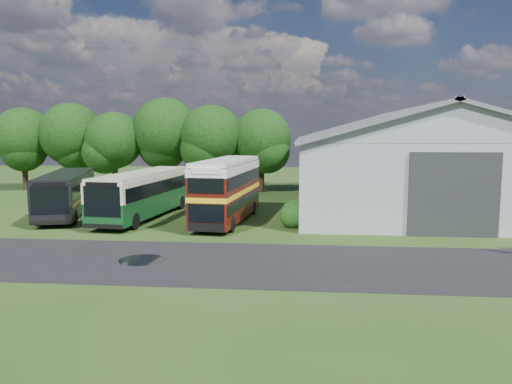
# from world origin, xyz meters

# --- Properties ---
(ground) EXTENTS (120.00, 120.00, 0.00)m
(ground) POSITION_xyz_m (0.00, 0.00, 0.00)
(ground) COLOR #203611
(ground) RESTS_ON ground
(asphalt_road) EXTENTS (60.00, 8.00, 0.02)m
(asphalt_road) POSITION_xyz_m (3.00, -3.00, 0.00)
(asphalt_road) COLOR black
(asphalt_road) RESTS_ON ground
(puddle) EXTENTS (2.20, 2.20, 0.01)m
(puddle) POSITION_xyz_m (-1.50, -3.00, 0.00)
(puddle) COLOR black
(puddle) RESTS_ON ground
(storage_shed) EXTENTS (18.80, 24.80, 8.15)m
(storage_shed) POSITION_xyz_m (15.00, 15.98, 4.17)
(storage_shed) COLOR gray
(storage_shed) RESTS_ON ground
(tree_far_left) EXTENTS (6.12, 6.12, 8.64)m
(tree_far_left) POSITION_xyz_m (-23.00, 24.00, 5.56)
(tree_far_left) COLOR black
(tree_far_left) RESTS_ON ground
(tree_left_a) EXTENTS (6.46, 6.46, 9.12)m
(tree_left_a) POSITION_xyz_m (-18.00, 24.50, 5.87)
(tree_left_a) COLOR black
(tree_left_a) RESTS_ON ground
(tree_left_b) EXTENTS (5.78, 5.78, 8.16)m
(tree_left_b) POSITION_xyz_m (-13.00, 23.50, 5.25)
(tree_left_b) COLOR black
(tree_left_b) RESTS_ON ground
(tree_mid) EXTENTS (6.80, 6.80, 9.60)m
(tree_mid) POSITION_xyz_m (-8.00, 24.80, 6.18)
(tree_mid) COLOR black
(tree_mid) RESTS_ON ground
(tree_right_a) EXTENTS (6.26, 6.26, 8.83)m
(tree_right_a) POSITION_xyz_m (-3.00, 23.80, 5.69)
(tree_right_a) COLOR black
(tree_right_a) RESTS_ON ground
(tree_right_b) EXTENTS (5.98, 5.98, 8.45)m
(tree_right_b) POSITION_xyz_m (2.00, 24.60, 5.44)
(tree_right_b) COLOR black
(tree_right_b) RESTS_ON ground
(shrub_front) EXTENTS (1.70, 1.70, 1.70)m
(shrub_front) POSITION_xyz_m (5.60, 6.00, 0.00)
(shrub_front) COLOR #194714
(shrub_front) RESTS_ON ground
(shrub_mid) EXTENTS (1.60, 1.60, 1.60)m
(shrub_mid) POSITION_xyz_m (5.60, 8.00, 0.00)
(shrub_mid) COLOR #194714
(shrub_mid) RESTS_ON ground
(bus_green_single) EXTENTS (4.07, 12.22, 3.31)m
(bus_green_single) POSITION_xyz_m (-5.14, 8.66, 1.76)
(bus_green_single) COLOR black
(bus_green_single) RESTS_ON ground
(bus_maroon_double) EXTENTS (3.54, 10.23, 4.31)m
(bus_maroon_double) POSITION_xyz_m (1.07, 7.59, 2.15)
(bus_maroon_double) COLOR black
(bus_maroon_double) RESTS_ON ground
(bus_dark_single) EXTENTS (5.71, 11.66, 3.14)m
(bus_dark_single) POSITION_xyz_m (-11.18, 9.12, 1.67)
(bus_dark_single) COLOR black
(bus_dark_single) RESTS_ON ground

